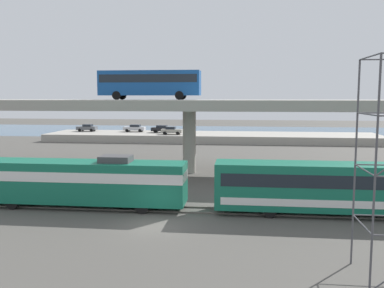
{
  "coord_description": "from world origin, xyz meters",
  "views": [
    {
      "loc": [
        5.88,
        -27.39,
        8.78
      ],
      "look_at": [
        0.29,
        20.14,
        3.33
      ],
      "focal_mm": 39.25,
      "sensor_mm": 36.0,
      "label": 1
    }
  ],
  "objects_px": {
    "train_locomotive": "(72,180)",
    "transit_bus_on_overpass": "(150,82)",
    "train_coach_lead": "(373,187)",
    "parked_car_3": "(172,130)",
    "parked_car_0": "(163,129)",
    "parked_car_2": "(87,128)",
    "parked_car_1": "(135,128)"
  },
  "relations": [
    {
      "from": "train_coach_lead",
      "to": "parked_car_3",
      "type": "relative_size",
      "value": 5.72
    },
    {
      "from": "train_coach_lead",
      "to": "transit_bus_on_overpass",
      "type": "relative_size",
      "value": 1.92
    },
    {
      "from": "train_locomotive",
      "to": "parked_car_2",
      "type": "distance_m",
      "value": 56.38
    },
    {
      "from": "train_locomotive",
      "to": "transit_bus_on_overpass",
      "type": "height_order",
      "value": "transit_bus_on_overpass"
    },
    {
      "from": "train_coach_lead",
      "to": "parked_car_1",
      "type": "bearing_deg",
      "value": -59.39
    },
    {
      "from": "transit_bus_on_overpass",
      "to": "parked_car_0",
      "type": "relative_size",
      "value": 2.58
    },
    {
      "from": "parked_car_1",
      "to": "transit_bus_on_overpass",
      "type": "bearing_deg",
      "value": 107.36
    },
    {
      "from": "parked_car_3",
      "to": "train_locomotive",
      "type": "bearing_deg",
      "value": -90.03
    },
    {
      "from": "parked_car_0",
      "to": "parked_car_2",
      "type": "relative_size",
      "value": 1.14
    },
    {
      "from": "train_locomotive",
      "to": "parked_car_2",
      "type": "relative_size",
      "value": 4.34
    },
    {
      "from": "train_coach_lead",
      "to": "parked_car_1",
      "type": "relative_size",
      "value": 5.19
    },
    {
      "from": "train_locomotive",
      "to": "parked_car_0",
      "type": "relative_size",
      "value": 3.8
    },
    {
      "from": "parked_car_3",
      "to": "transit_bus_on_overpass",
      "type": "bearing_deg",
      "value": -85.37
    },
    {
      "from": "transit_bus_on_overpass",
      "to": "parked_car_3",
      "type": "relative_size",
      "value": 2.98
    },
    {
      "from": "parked_car_2",
      "to": "train_locomotive",
      "type": "bearing_deg",
      "value": 109.47
    },
    {
      "from": "train_locomotive",
      "to": "transit_bus_on_overpass",
      "type": "xyz_separation_m",
      "value": [
        2.48,
        17.79,
        8.25
      ]
    },
    {
      "from": "train_coach_lead",
      "to": "transit_bus_on_overpass",
      "type": "distance_m",
      "value": 28.34
    },
    {
      "from": "train_coach_lead",
      "to": "parked_car_2",
      "type": "xyz_separation_m",
      "value": [
        -41.73,
        53.15,
        0.08
      ]
    },
    {
      "from": "train_coach_lead",
      "to": "parked_car_0",
      "type": "xyz_separation_m",
      "value": [
        -25.39,
        52.03,
        0.08
      ]
    },
    {
      "from": "train_coach_lead",
      "to": "parked_car_2",
      "type": "distance_m",
      "value": 67.58
    },
    {
      "from": "transit_bus_on_overpass",
      "to": "parked_car_3",
      "type": "xyz_separation_m",
      "value": [
        -2.46,
        30.31,
        -8.2
      ]
    },
    {
      "from": "transit_bus_on_overpass",
      "to": "parked_car_2",
      "type": "xyz_separation_m",
      "value": [
        -21.27,
        35.37,
        -8.2
      ]
    },
    {
      "from": "parked_car_1",
      "to": "parked_car_3",
      "type": "xyz_separation_m",
      "value": [
        8.67,
        -5.28,
        -0.0
      ]
    },
    {
      "from": "parked_car_0",
      "to": "parked_car_2",
      "type": "xyz_separation_m",
      "value": [
        -16.34,
        1.13,
        -0.0
      ]
    },
    {
      "from": "train_locomotive",
      "to": "parked_car_2",
      "type": "xyz_separation_m",
      "value": [
        -18.79,
        53.15,
        0.06
      ]
    },
    {
      "from": "parked_car_3",
      "to": "train_coach_lead",
      "type": "bearing_deg",
      "value": -64.53
    },
    {
      "from": "parked_car_3",
      "to": "parked_car_0",
      "type": "bearing_deg",
      "value": 122.24
    },
    {
      "from": "train_locomotive",
      "to": "parked_car_2",
      "type": "bearing_deg",
      "value": -70.53
    },
    {
      "from": "train_coach_lead",
      "to": "parked_car_0",
      "type": "bearing_deg",
      "value": -63.99
    },
    {
      "from": "train_locomotive",
      "to": "transit_bus_on_overpass",
      "type": "bearing_deg",
      "value": -97.95
    },
    {
      "from": "transit_bus_on_overpass",
      "to": "parked_car_2",
      "type": "height_order",
      "value": "transit_bus_on_overpass"
    },
    {
      "from": "parked_car_0",
      "to": "parked_car_3",
      "type": "height_order",
      "value": "same"
    }
  ]
}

